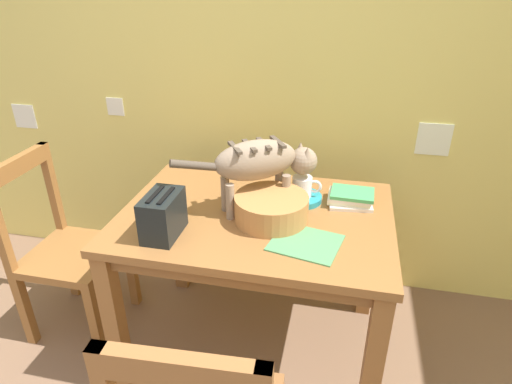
{
  "coord_description": "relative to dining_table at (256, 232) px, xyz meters",
  "views": [
    {
      "loc": [
        0.44,
        -0.21,
        1.67
      ],
      "look_at": [
        0.09,
        1.36,
        0.85
      ],
      "focal_mm": 30.53,
      "sensor_mm": 36.0,
      "label": 1
    }
  ],
  "objects": [
    {
      "name": "toaster",
      "position": [
        -0.31,
        -0.24,
        0.18
      ],
      "size": [
        0.12,
        0.2,
        0.18
      ],
      "color": "black",
      "rests_on": "dining_table"
    },
    {
      "name": "magazine",
      "position": [
        0.23,
        -0.19,
        0.1
      ],
      "size": [
        0.29,
        0.26,
        0.01
      ],
      "primitive_type": "cube",
      "rotation": [
        0.0,
        0.0,
        -0.21
      ],
      "color": "#4F925D",
      "rests_on": "dining_table"
    },
    {
      "name": "wooden_chair_near",
      "position": [
        -0.95,
        -0.04,
        -0.21
      ],
      "size": [
        0.42,
        0.42,
        0.92
      ],
      "rotation": [
        0.0,
        0.0,
        -1.57
      ],
      "color": "brown",
      "rests_on": "ground_plane"
    },
    {
      "name": "book_stack",
      "position": [
        0.39,
        0.17,
        0.13
      ],
      "size": [
        0.2,
        0.16,
        0.06
      ],
      "color": "silver",
      "rests_on": "dining_table"
    },
    {
      "name": "coffee_mug",
      "position": [
        0.18,
        0.15,
        0.17
      ],
      "size": [
        0.13,
        0.09,
        0.09
      ],
      "color": "white",
      "rests_on": "saucer_bowl"
    },
    {
      "name": "saucer_bowl",
      "position": [
        0.17,
        0.15,
        0.11
      ],
      "size": [
        0.18,
        0.18,
        0.03
      ],
      "primitive_type": "cylinder",
      "color": "teal",
      "rests_on": "dining_table"
    },
    {
      "name": "wall_rear",
      "position": [
        -0.09,
        0.67,
        0.6
      ],
      "size": [
        5.37,
        0.11,
        2.5
      ],
      "color": "#E4D46D",
      "rests_on": "ground_plane"
    },
    {
      "name": "dining_table",
      "position": [
        0.0,
        0.0,
        0.0
      ],
      "size": [
        1.14,
        0.83,
        0.75
      ],
      "color": "brown",
      "rests_on": "ground_plane"
    },
    {
      "name": "wicker_basket",
      "position": [
        0.07,
        -0.04,
        0.15
      ],
      "size": [
        0.3,
        0.3,
        0.11
      ],
      "color": "#AE743E",
      "rests_on": "dining_table"
    },
    {
      "name": "cat",
      "position": [
        0.02,
        0.05,
        0.31
      ],
      "size": [
        0.55,
        0.38,
        0.31
      ],
      "rotation": [
        0.0,
        0.0,
        -0.99
      ],
      "color": "gray",
      "rests_on": "dining_table"
    }
  ]
}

